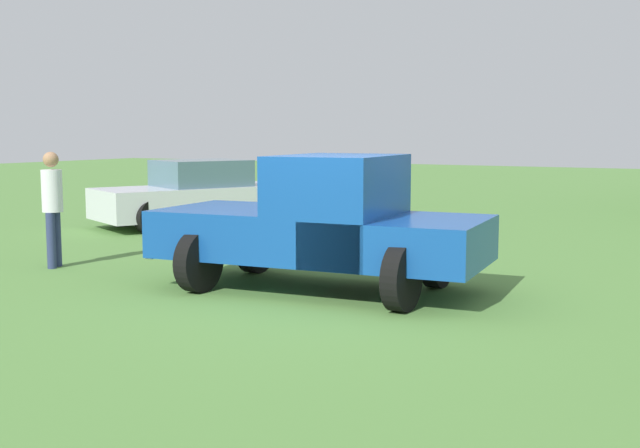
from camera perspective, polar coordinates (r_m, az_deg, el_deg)
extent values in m
plane|color=#54843D|center=(10.12, 0.02, -5.50)|extent=(80.00, 80.00, 0.00)
cylinder|color=black|center=(10.65, -8.77, -2.71)|extent=(0.82, 0.22, 0.82)
cylinder|color=black|center=(12.01, -4.68, -1.59)|extent=(0.82, 0.22, 0.82)
cylinder|color=black|center=(9.45, 5.97, -3.87)|extent=(0.82, 0.22, 0.82)
cylinder|color=black|center=(10.96, 8.52, -2.44)|extent=(0.82, 0.22, 0.82)
cube|color=#144799|center=(11.23, -6.24, -0.43)|extent=(2.06, 1.95, 0.64)
cube|color=#144799|center=(10.49, 1.33, 1.19)|extent=(2.03, 1.60, 1.40)
cube|color=slate|center=(10.45, 1.34, 3.59)|extent=(1.85, 1.37, 0.48)
cube|color=#144799|center=(10.23, 5.93, -1.24)|extent=(2.09, 2.31, 0.60)
cube|color=silver|center=(11.70, -9.74, -1.49)|extent=(1.82, 0.30, 0.16)
cylinder|color=black|center=(16.98, -12.35, 0.50)|extent=(0.70, 0.20, 0.70)
cylinder|color=black|center=(18.45, -14.30, 0.93)|extent=(0.70, 0.20, 0.70)
cylinder|color=black|center=(18.28, -4.03, 1.07)|extent=(0.70, 0.20, 0.70)
cylinder|color=black|center=(19.66, -6.45, 1.44)|extent=(0.70, 0.20, 0.70)
cube|color=silver|center=(18.27, -9.20, 1.64)|extent=(4.73, 3.54, 0.68)
cube|color=slate|center=(18.33, -8.62, 3.67)|extent=(2.43, 2.30, 0.60)
cylinder|color=navy|center=(13.20, -18.55, -1.03)|extent=(0.14, 0.14, 0.89)
cylinder|color=navy|center=(13.02, -18.91, -1.15)|extent=(0.14, 0.14, 0.89)
cylinder|color=silver|center=(13.03, -18.86, 2.29)|extent=(0.42, 0.42, 0.66)
sphere|color=#A87A56|center=(13.01, -18.94, 4.45)|extent=(0.24, 0.24, 0.24)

